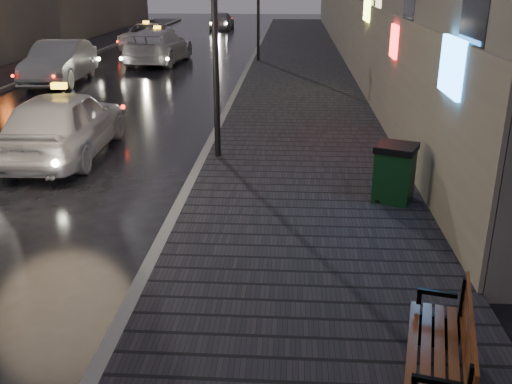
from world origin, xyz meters
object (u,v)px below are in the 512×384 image
at_px(taxi_mid, 158,46).
at_px(taxi_far, 147,36).
at_px(lamp_near, 214,8).
at_px(trash_bin, 395,172).
at_px(taxi_near, 64,123).
at_px(car_far, 222,20).
at_px(car_left_mid, 60,62).
at_px(bench, 447,353).

height_order(taxi_mid, taxi_far, taxi_mid).
height_order(lamp_near, taxi_mid, lamp_near).
bearing_deg(trash_bin, taxi_mid, 137.12).
relative_size(taxi_near, taxi_far, 0.92).
distance_m(lamp_near, car_far, 35.00).
height_order(taxi_near, car_left_mid, car_left_mid).
relative_size(lamp_near, car_far, 1.28).
bearing_deg(taxi_far, trash_bin, -65.04).
height_order(trash_bin, car_left_mid, car_left_mid).
relative_size(lamp_near, car_left_mid, 1.05).
bearing_deg(taxi_near, bench, 129.13).
xyz_separation_m(trash_bin, taxi_mid, (-8.63, 18.36, 0.13)).
bearing_deg(taxi_far, taxi_mid, -69.75).
bearing_deg(taxi_far, car_left_mid, -92.63).
height_order(taxi_near, taxi_mid, taxi_mid).
bearing_deg(taxi_far, taxi_near, -80.25).
xyz_separation_m(lamp_near, car_far, (-4.06, 34.65, -2.79)).
bearing_deg(taxi_near, trash_bin, 157.49).
distance_m(trash_bin, car_left_mid, 17.04).
distance_m(taxi_mid, car_far, 18.93).
bearing_deg(car_left_mid, lamp_near, -56.01).
height_order(lamp_near, bench, lamp_near).
xyz_separation_m(lamp_near, car_left_mid, (-7.73, 10.05, -2.66)).
xyz_separation_m(trash_bin, car_left_mid, (-11.40, 12.67, 0.13)).
xyz_separation_m(taxi_mid, taxi_far, (-2.00, 5.79, -0.10)).
distance_m(bench, taxi_near, 10.84).
bearing_deg(taxi_mid, car_far, -88.44).
relative_size(bench, trash_bin, 1.78).
relative_size(bench, taxi_far, 0.37).
bearing_deg(lamp_near, taxi_far, 107.91).
bearing_deg(taxi_near, car_far, -91.20).
bearing_deg(taxi_mid, lamp_near, 111.76).
height_order(lamp_near, taxi_far, lamp_near).
relative_size(trash_bin, car_left_mid, 0.22).
xyz_separation_m(car_left_mid, taxi_mid, (2.77, 5.69, 0.00)).
bearing_deg(car_far, taxi_near, 92.16).
distance_m(lamp_near, taxi_far, 22.80).
bearing_deg(lamp_near, taxi_near, 176.90).
distance_m(trash_bin, car_far, 38.07).
height_order(taxi_near, taxi_far, taxi_near).
relative_size(car_left_mid, taxi_mid, 0.88).
bearing_deg(trash_bin, lamp_near, 166.46).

